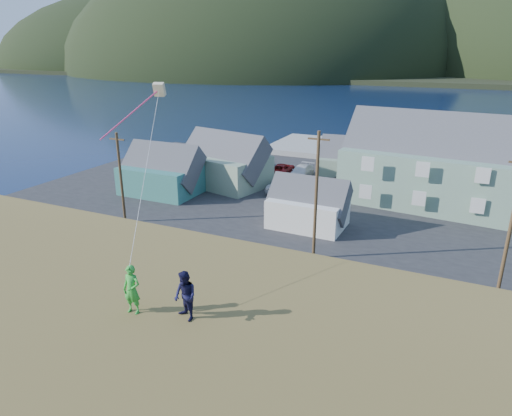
% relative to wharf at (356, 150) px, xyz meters
% --- Properties ---
extents(ground, '(900.00, 900.00, 0.00)m').
position_rel_wharf_xyz_m(ground, '(6.00, -40.00, -0.45)').
color(ground, '#0A1638').
rests_on(ground, ground).
extents(grass_strip, '(110.00, 8.00, 0.10)m').
position_rel_wharf_xyz_m(grass_strip, '(6.00, -42.00, -0.40)').
color(grass_strip, '#4C3D19').
rests_on(grass_strip, ground).
extents(waterfront_lot, '(72.00, 36.00, 0.12)m').
position_rel_wharf_xyz_m(waterfront_lot, '(6.00, -23.00, -0.39)').
color(waterfront_lot, '#28282B').
rests_on(waterfront_lot, ground).
extents(wharf, '(26.00, 14.00, 0.90)m').
position_rel_wharf_xyz_m(wharf, '(0.00, 0.00, 0.00)').
color(wharf, gray).
rests_on(wharf, ground).
extents(far_shore, '(900.00, 320.00, 2.00)m').
position_rel_wharf_xyz_m(far_shore, '(6.00, 290.00, 0.55)').
color(far_shore, black).
rests_on(far_shore, ground).
extents(shed_teal, '(8.70, 6.18, 6.83)m').
position_rel_wharf_xyz_m(shed_teal, '(-14.78, -29.49, 2.10)').
color(shed_teal, '#317364').
rests_on(shed_teal, waterfront_lot).
extents(shed_palegreen_near, '(11.63, 8.74, 7.60)m').
position_rel_wharf_xyz_m(shed_palegreen_near, '(-10.17, -23.84, 2.40)').
color(shed_palegreen_near, gray).
rests_on(shed_palegreen_near, waterfront_lot).
extents(shed_white, '(7.14, 4.81, 5.60)m').
position_rel_wharf_xyz_m(shed_white, '(3.11, -32.36, 1.72)').
color(shed_white, white).
rests_on(shed_white, waterfront_lot).
extents(shed_palegreen_far, '(10.45, 6.52, 6.72)m').
position_rel_wharf_xyz_m(shed_palegreen_far, '(4.37, -16.26, 2.13)').
color(shed_palegreen_far, gray).
rests_on(shed_palegreen_far, waterfront_lot).
extents(utility_poles, '(31.34, 0.24, 9.85)m').
position_rel_wharf_xyz_m(utility_poles, '(4.50, -38.50, 4.30)').
color(utility_poles, '#47331E').
rests_on(utility_poles, waterfront_lot).
extents(parked_cars, '(17.93, 12.90, 1.53)m').
position_rel_wharf_xyz_m(parked_cars, '(-4.42, -19.64, 0.40)').
color(parked_cars, silver).
rests_on(parked_cars, waterfront_lot).
extents(kite_flyer_green, '(0.65, 0.45, 1.70)m').
position_rel_wharf_xyz_m(kite_flyer_green, '(5.84, -59.15, 7.60)').
color(kite_flyer_green, green).
rests_on(kite_flyer_green, hillside).
extents(kite_flyer_navy, '(1.01, 0.93, 1.67)m').
position_rel_wharf_xyz_m(kite_flyer_navy, '(7.64, -58.75, 7.59)').
color(kite_flyer_navy, '#131334').
rests_on(kite_flyer_navy, hillside).
extents(kite_rig, '(2.04, 3.29, 8.29)m').
position_rel_wharf_xyz_m(kite_rig, '(2.98, -53.40, 13.18)').
color(kite_rig, beige).
rests_on(kite_rig, ground).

